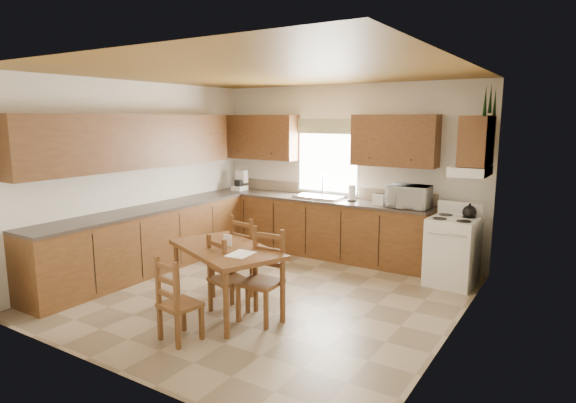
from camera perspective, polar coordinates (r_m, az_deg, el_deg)
The scene contains 35 objects.
floor at distance 6.15m, azimuth -2.72°, elevation -10.90°, with size 4.50×4.50×0.00m, color gray.
ceiling at distance 5.77m, azimuth -2.95°, elevation 15.03°, with size 4.50×4.50×0.00m, color brown.
wall_left at distance 7.33m, azimuth -17.42°, elevation 2.92°, with size 4.50×4.50×0.00m, color silver.
wall_right at distance 4.89m, azimuth 19.29°, elevation -0.45°, with size 4.50×4.50×0.00m, color silver.
wall_back at distance 7.75m, azimuth 6.78°, elevation 3.65°, with size 4.50×4.50×0.00m, color silver.
wall_front at distance 4.20m, azimuth -20.74°, elevation -2.17°, with size 4.50×4.50×0.00m, color silver.
lower_cab_back at distance 7.80m, azimuth 3.20°, elevation -3.03°, with size 3.75×0.60×0.88m, color brown.
lower_cab_left at distance 7.17m, azimuth -16.39°, elevation -4.58°, with size 0.60×3.60×0.88m, color brown.
counter_back at distance 7.71m, azimuth 3.24°, elevation 0.31°, with size 3.75×0.63×0.04m, color #423731.
counter_left at distance 7.07m, azimuth -16.57°, elevation -0.97°, with size 0.63×3.60×0.04m, color #423731.
backsplash at distance 7.95m, azimuth 4.26°, elevation 1.38°, with size 3.75×0.01×0.18m, color gray.
upper_cab_back_left at distance 8.35m, azimuth -3.36°, elevation 7.63°, with size 1.41×0.33×0.75m, color brown.
upper_cab_back_right at distance 7.23m, azimuth 12.52°, elevation 7.06°, with size 1.25×0.33×0.75m, color brown.
upper_cab_left at distance 7.07m, azimuth -17.68°, elevation 6.78°, with size 0.33×3.60×0.75m, color brown.
upper_cab_stove at distance 6.48m, azimuth 21.44°, elevation 6.72°, with size 0.33×0.62×0.62m, color brown.
range_hood at distance 6.52m, azimuth 20.80°, elevation 3.42°, with size 0.44×0.62×0.12m, color silver.
window_frame at distance 7.83m, azimuth 4.73°, elevation 5.23°, with size 1.13×0.02×1.18m, color silver.
window_pane at distance 7.83m, azimuth 4.71°, elevation 5.23°, with size 1.05×0.01×1.10m, color white.
window_valance at distance 7.78m, azimuth 4.68°, elevation 8.88°, with size 1.19×0.01×0.24m, color #4B6334.
sink_basin at distance 7.67m, azimuth 3.73°, elevation 0.55°, with size 0.75×0.45×0.04m, color silver.
pine_decal_a at distance 6.14m, azimuth 22.36°, elevation 11.01°, with size 0.22×0.22×0.36m, color #143E16.
pine_decal_b at distance 6.46m, azimuth 22.89°, elevation 11.24°, with size 0.22×0.22×0.36m, color #143E16.
pine_decal_c at distance 6.77m, azimuth 23.33°, elevation 10.78°, with size 0.22×0.22×0.36m, color #143E16.
stove at distance 6.72m, azimuth 18.91°, elevation -5.70°, with size 0.59×0.61×0.88m, color silver.
coffeemaker at distance 8.51m, azimuth -5.77°, elevation 2.56°, with size 0.22×0.26×0.37m, color silver.
paper_towel at distance 7.44m, azimuth 7.58°, elevation 1.01°, with size 0.11×0.11×0.25m, color white.
toaster at distance 7.18m, azimuth 10.86°, elevation 0.24°, with size 0.19×0.12×0.16m, color silver.
microwave at distance 7.03m, azimuth 14.14°, elevation 0.58°, with size 0.54×0.39×0.32m, color silver.
dining_table at distance 5.58m, azimuth -7.28°, elevation -9.09°, with size 1.39×0.80×0.75m, color brown.
chair_near_left at distance 4.94m, azimuth -12.70°, elevation -11.19°, with size 0.36×0.34×0.85m, color brown.
chair_near_right at distance 5.51m, azimuth -7.07°, elevation -8.55°, with size 0.37×0.36×0.89m, color brown.
chair_far_left at distance 5.93m, azimuth -6.67°, elevation -6.79°, with size 0.41×0.39×0.97m, color brown.
chair_far_right at distance 5.25m, azimuth -3.29°, elevation -8.86°, with size 0.42×0.40×0.99m, color brown.
table_paper at distance 5.18m, azimuth -5.62°, elevation -6.21°, with size 0.23×0.31×0.00m, color white.
table_card at distance 5.50m, azimuth -7.16°, elevation -4.61°, with size 0.10×0.02×0.13m, color white.
Camera 1 is at (3.30, -4.71, 2.18)m, focal length 30.00 mm.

